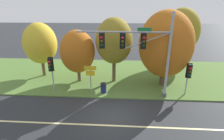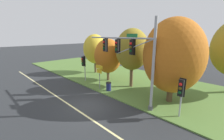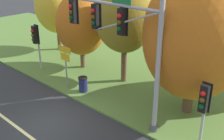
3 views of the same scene
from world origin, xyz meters
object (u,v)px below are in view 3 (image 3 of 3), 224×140
(pedestrian_signal_further_along, at_px, (36,38))
(route_sign_post, at_px, (65,59))
(traffic_signal_mast, at_px, (117,32))
(tree_left_of_mast, at_px, (81,24))
(pedestrian_signal_near_kerb, at_px, (204,102))
(trash_bin, at_px, (83,84))
(tree_behind_signpost, at_px, (125,16))
(tree_mid_verge, at_px, (196,36))
(tree_nearest_road, at_px, (57,6))

(pedestrian_signal_further_along, height_order, route_sign_post, pedestrian_signal_further_along)
(traffic_signal_mast, bearing_deg, tree_left_of_mast, 153.08)
(pedestrian_signal_near_kerb, relative_size, trash_bin, 3.17)
(tree_behind_signpost, height_order, tree_mid_verge, tree_mid_verge)
(trash_bin, bearing_deg, traffic_signal_mast, -8.06)
(trash_bin, bearing_deg, pedestrian_signal_further_along, 178.94)
(pedestrian_signal_further_along, xyz_separation_m, tree_left_of_mast, (1.87, 2.51, 0.81))
(pedestrian_signal_near_kerb, xyz_separation_m, tree_left_of_mast, (-10.35, 2.55, 1.09))
(traffic_signal_mast, bearing_deg, pedestrian_signal_further_along, 176.17)
(pedestrian_signal_near_kerb, bearing_deg, tree_mid_verge, 128.78)
(pedestrian_signal_near_kerb, bearing_deg, trash_bin, -179.60)
(pedestrian_signal_further_along, height_order, tree_left_of_mast, tree_left_of_mast)
(tree_nearest_road, height_order, tree_left_of_mast, tree_nearest_road)
(tree_left_of_mast, distance_m, tree_mid_verge, 8.70)
(tree_nearest_road, xyz_separation_m, tree_left_of_mast, (4.47, -1.37, -0.51))
(route_sign_post, bearing_deg, trash_bin, 17.59)
(tree_behind_signpost, relative_size, trash_bin, 7.09)
(pedestrian_signal_further_along, relative_size, tree_left_of_mast, 0.61)
(tree_nearest_road, bearing_deg, trash_bin, -28.35)
(pedestrian_signal_further_along, xyz_separation_m, tree_nearest_road, (-2.59, 3.88, 1.32))
(tree_behind_signpost, distance_m, trash_bin, 4.81)
(traffic_signal_mast, relative_size, pedestrian_signal_near_kerb, 2.63)
(route_sign_post, height_order, tree_behind_signpost, tree_behind_signpost)
(trash_bin, bearing_deg, tree_behind_signpost, 73.93)
(pedestrian_signal_near_kerb, xyz_separation_m, pedestrian_signal_further_along, (-12.22, 0.04, 0.28))
(route_sign_post, bearing_deg, tree_left_of_mast, 121.42)
(pedestrian_signal_near_kerb, relative_size, tree_behind_signpost, 0.45)
(traffic_signal_mast, height_order, tree_mid_verge, tree_mid_verge)
(tree_nearest_road, xyz_separation_m, tree_behind_signpost, (8.17, -1.15, 0.57))
(tree_mid_verge, bearing_deg, pedestrian_signal_near_kerb, -51.22)
(pedestrian_signal_near_kerb, xyz_separation_m, tree_mid_verge, (-1.72, 2.14, 2.02))
(tree_left_of_mast, distance_m, trash_bin, 4.75)
(traffic_signal_mast, bearing_deg, tree_behind_signpost, 124.92)
(tree_behind_signpost, relative_size, tree_mid_verge, 0.90)
(traffic_signal_mast, distance_m, pedestrian_signal_near_kerb, 4.95)
(tree_mid_verge, height_order, trash_bin, tree_mid_verge)
(pedestrian_signal_near_kerb, relative_size, route_sign_post, 1.08)
(trash_bin, bearing_deg, tree_nearest_road, 151.65)
(pedestrian_signal_further_along, height_order, tree_nearest_road, tree_nearest_road)
(tree_left_of_mast, bearing_deg, route_sign_post, -58.58)
(traffic_signal_mast, distance_m, tree_nearest_road, 11.36)
(tree_behind_signpost, distance_m, tree_mid_verge, 4.97)
(traffic_signal_mast, distance_m, route_sign_post, 4.87)
(tree_left_of_mast, xyz_separation_m, tree_behind_signpost, (3.71, 0.22, 1.08))
(tree_behind_signpost, height_order, trash_bin, tree_behind_signpost)
(traffic_signal_mast, relative_size, pedestrian_signal_further_along, 2.36)
(route_sign_post, distance_m, tree_nearest_road, 7.83)
(tree_behind_signpost, bearing_deg, trash_bin, -106.07)
(pedestrian_signal_near_kerb, height_order, trash_bin, pedestrian_signal_near_kerb)
(traffic_signal_mast, distance_m, pedestrian_signal_further_along, 8.12)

